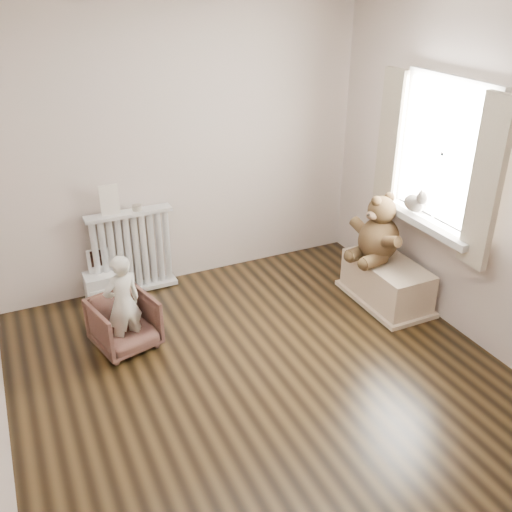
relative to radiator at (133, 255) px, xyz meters
name	(u,v)px	position (x,y,z in m)	size (l,w,h in m)	color
floor	(263,377)	(0.55, -1.68, -0.39)	(3.60, 3.60, 0.01)	black
ceiling	(266,6)	(0.55, -1.68, 2.21)	(3.60, 3.60, 0.01)	white
back_wall	(179,150)	(0.55, 0.12, 0.91)	(3.60, 0.02, 2.60)	beige
front_wall	(458,382)	(0.55, -3.48, 0.91)	(3.60, 0.02, 2.60)	beige
right_wall	(472,182)	(2.35, -1.68, 0.91)	(0.02, 3.60, 2.60)	beige
window	(445,154)	(2.31, -1.38, 1.06)	(0.03, 0.90, 1.10)	white
window_sill	(426,221)	(2.22, -1.38, 0.48)	(0.22, 1.10, 0.06)	silver
curtain_left	(486,184)	(2.20, -1.95, 1.00)	(0.06, 0.26, 1.30)	#BCAF95
curtain_right	(389,145)	(2.20, -0.81, 1.00)	(0.06, 0.26, 1.30)	#BCAF95
radiator	(133,255)	(0.00, 0.00, 0.00)	(0.79, 0.15, 0.83)	silver
paper_doll	(109,200)	(-0.15, 0.00, 0.58)	(0.17, 0.01, 0.28)	beige
tin_a	(137,208)	(0.08, 0.00, 0.46)	(0.09, 0.09, 0.05)	#A59E8C
toy_vanity	(102,274)	(-0.31, -0.03, -0.11)	(0.32, 0.23, 0.51)	silver
armchair	(124,323)	(-0.30, -0.84, -0.17)	(0.47, 0.48, 0.44)	brown
child	(123,303)	(-0.30, -0.89, 0.05)	(0.30, 0.20, 0.84)	beige
toy_bench	(387,282)	(2.07, -1.15, -0.19)	(0.45, 0.85, 0.40)	beige
teddy_bear	(379,232)	(2.01, -1.03, 0.28)	(0.50, 0.39, 0.62)	#382715
plush_cat	(415,201)	(2.21, -1.22, 0.61)	(0.17, 0.27, 0.23)	slate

